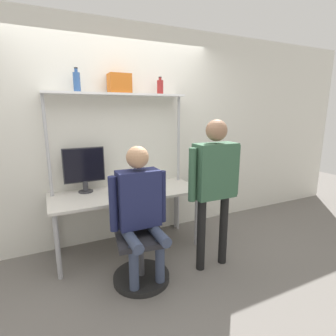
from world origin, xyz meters
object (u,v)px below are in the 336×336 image
Objects in this scene: bottle_red at (160,87)px; person_seated at (140,205)px; monitor at (84,168)px; office_chair at (140,251)px; laptop at (128,189)px; person_standing at (215,176)px; cell_phone at (154,192)px; storage_box at (119,83)px; bottle_blue at (77,82)px.

person_seated is at bearing -124.37° from bottle_red.
monitor is 1.16m from office_chair.
person_standing is (0.72, -0.65, 0.21)m from laptop.
monitor is 0.85m from cell_phone.
person_seated is at bearing -67.36° from monitor.
storage_box reaches higher than office_chair.
person_seated is 1.51m from bottle_blue.
office_chair is at bearing -95.77° from storage_box.
monitor is at bearing 114.20° from office_chair.
person_standing is (1.15, -0.96, -0.01)m from monitor.
bottle_blue is (-1.16, 0.96, 0.96)m from person_standing.
cell_phone is at bearing -124.36° from bottle_red.
person_standing is 7.64× the size of bottle_red.
bottle_red is (0.97, 0.01, 0.93)m from monitor.
office_chair is (0.37, -0.83, -0.73)m from monitor.
monitor is 2.54× the size of bottle_red.
monitor is 2.07× the size of bottle_blue.
monitor is at bearing -179.11° from storage_box.
storage_box is (0.46, 0.01, 0.95)m from monitor.
office_chair is at bearing -65.26° from bottle_blue.
bottle_red is at bearing 55.64° from cell_phone.
cell_phone is (0.29, -0.06, -0.06)m from laptop.
bottle_blue is at bearing 152.33° from cell_phone.
person_standing reaches higher than office_chair.
person_standing reaches higher than cell_phone.
bottle_red is at bearing 55.63° from person_seated.
monitor is 0.57m from laptop.
person_seated is 6.53× the size of bottle_red.
bottle_red is (0.55, 0.32, 1.16)m from laptop.
laptop is at bearing -150.06° from bottle_red.
laptop is 1.56× the size of bottle_red.
person_standing is (0.44, -0.58, 0.28)m from cell_phone.
person_seated is 5.34× the size of bottle_blue.
laptop is 0.99m from person_standing.
office_chair is 3.80× the size of storage_box.
laptop is at bearing -36.13° from monitor.
office_chair is 1.91m from bottle_blue.
laptop reaches higher than cell_phone.
person_standing is 1.79m from bottle_blue.
storage_box reaches higher than person_standing.
office_chair is 4.53× the size of bottle_red.
cell_phone is 0.09× the size of person_standing.
bottle_red reaches higher than person_standing.
laptop is at bearing 167.51° from cell_phone.
laptop is 0.30m from cell_phone.
monitor is 0.39× the size of person_seated.
monitor is at bearing -29.19° from bottle_blue.
laptop is 2.16× the size of cell_phone.
person_standing is 1.36m from bottle_red.
monitor is 3.50× the size of cell_phone.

